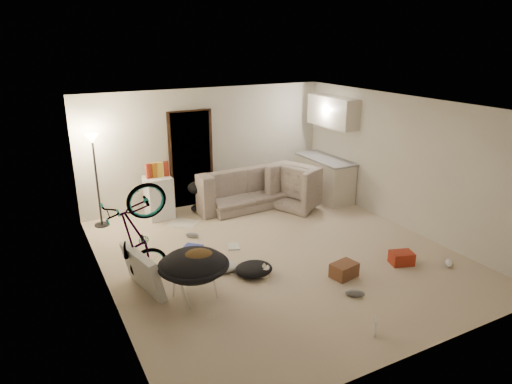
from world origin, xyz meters
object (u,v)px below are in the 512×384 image
bicycle (139,259)px  juicer (264,271)px  floor_lamp (95,161)px  armchair (303,189)px  saucer_chair (194,271)px  tv_box (143,271)px  drink_case_a (344,270)px  drink_case_b (402,258)px  mini_fridge (159,197)px  sofa (242,190)px  kitchen_counter (325,179)px

bicycle → juicer: size_ratio=7.11×
floor_lamp → bicycle: 2.75m
armchair → saucer_chair: bearing=102.2°
tv_box → drink_case_a: 3.01m
drink_case_b → drink_case_a: bearing=-166.9°
tv_box → drink_case_b: bearing=-27.9°
floor_lamp → mini_fridge: size_ratio=2.12×
bicycle → saucer_chair: 0.91m
bicycle → drink_case_b: (3.91, -1.31, -0.33)m
armchair → juicer: armchair is taller
floor_lamp → saucer_chair: (0.69, -3.31, -0.89)m
sofa → mini_fridge: mini_fridge is taller
armchair → saucer_chair: (-3.45, -2.50, 0.08)m
bicycle → drink_case_a: bearing=-111.9°
saucer_chair → tv_box: size_ratio=1.04×
saucer_chair → floor_lamp: bearing=101.7°
drink_case_b → bicycle: bearing=179.8°
bicycle → saucer_chair: size_ratio=1.65×
tv_box → juicer: tv_box is taller
drink_case_a → drink_case_b: (1.09, -0.10, -0.01)m
tv_box → drink_case_b: size_ratio=2.68×
floor_lamp → drink_case_a: bearing=-52.6°
mini_fridge → juicer: bearing=-77.7°
armchair → tv_box: 4.49m
mini_fridge → juicer: size_ratio=3.71×
mini_fridge → saucer_chair: size_ratio=0.86×
mini_fridge → drink_case_b: mini_fridge is taller
sofa → floor_lamp: bearing=-6.7°
sofa → armchair: (1.18, -0.61, 0.02)m
saucer_chair → tv_box: (-0.59, 0.52, -0.10)m
mini_fridge → sofa: bearing=-3.5°
floor_lamp → sofa: size_ratio=0.82×
floor_lamp → bicycle: size_ratio=1.11×
kitchen_counter → tv_box: (-4.73, -2.13, -0.13)m
tv_box → mini_fridge: bearing=57.2°
bicycle → tv_box: bicycle is taller
juicer → armchair: bearing=46.6°
sofa → mini_fridge: (-1.82, 0.10, 0.10)m
floor_lamp → drink_case_a: (2.92, -3.82, -1.19)m
floor_lamp → tv_box: size_ratio=1.90×
sofa → drink_case_a: 3.62m
saucer_chair → drink_case_b: bearing=-10.4°
bicycle → tv_box: 0.21m
sofa → armchair: size_ratio=2.10×
floor_lamp → tv_box: (0.10, -2.78, -0.99)m
sofa → armchair: 1.33m
bicycle → juicer: bearing=-108.4°
armchair → bicycle: bicycle is taller
armchair → drink_case_a: 3.26m
floor_lamp → tv_box: floor_lamp is taller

